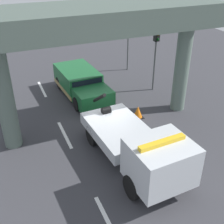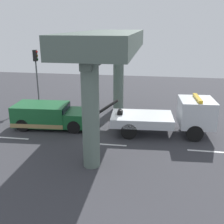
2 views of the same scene
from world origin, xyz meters
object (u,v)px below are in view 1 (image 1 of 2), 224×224
at_px(traffic_light_far, 156,45).
at_px(traffic_cone_orange, 138,112).
at_px(tow_truck_white, 140,148).
at_px(traffic_light_near, 129,26).
at_px(towed_van_green, 81,84).

height_order(traffic_light_far, traffic_cone_orange, traffic_light_far).
distance_m(tow_truck_white, traffic_light_near, 12.07).
bearing_deg(towed_van_green, traffic_cone_orange, 27.00).
distance_m(tow_truck_white, towed_van_green, 8.11).
xyz_separation_m(towed_van_green, traffic_cone_orange, (4.06, 2.07, -0.44)).
bearing_deg(traffic_light_far, traffic_light_near, 180.00).
distance_m(tow_truck_white, traffic_light_far, 8.55).
height_order(tow_truck_white, traffic_light_near, traffic_light_near).
xyz_separation_m(towed_van_green, traffic_light_near, (-2.83, 4.71, 2.61)).
xyz_separation_m(traffic_light_near, traffic_cone_orange, (6.88, -2.64, -3.06)).
relative_size(tow_truck_white, traffic_light_near, 1.56).
height_order(towed_van_green, traffic_light_near, traffic_light_near).
relative_size(traffic_light_far, traffic_cone_orange, 6.03).
bearing_deg(traffic_light_near, tow_truck_white, -23.08).
relative_size(tow_truck_white, traffic_light_far, 1.73).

